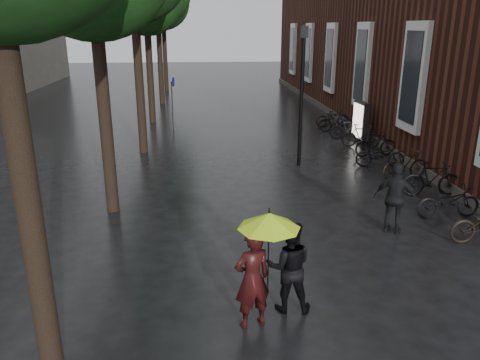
{
  "coord_description": "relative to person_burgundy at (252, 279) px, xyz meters",
  "views": [
    {
      "loc": [
        -1.84,
        -4.76,
        4.65
      ],
      "look_at": [
        -0.88,
        5.46,
        1.25
      ],
      "focal_mm": 35.0,
      "sensor_mm": 36.0,
      "label": 1
    }
  ],
  "objects": [
    {
      "name": "person_burgundy",
      "position": [
        0.0,
        0.0,
        0.0
      ],
      "size": [
        0.71,
        0.58,
        1.68
      ],
      "primitive_type": "imported",
      "rotation": [
        0.0,
        0.0,
        3.47
      ],
      "color": "black",
      "rests_on": "ground"
    },
    {
      "name": "person_black",
      "position": [
        0.67,
        0.4,
        -0.03
      ],
      "size": [
        0.86,
        0.71,
        1.62
      ],
      "primitive_type": "imported",
      "rotation": [
        0.0,
        0.0,
        3.02
      ],
      "color": "black",
      "rests_on": "ground"
    },
    {
      "name": "lime_umbrella",
      "position": [
        0.27,
        0.13,
        0.94
      ],
      "size": [
        1.0,
        1.0,
        1.49
      ],
      "rotation": [
        0.0,
        0.0,
        -0.24
      ],
      "color": "black",
      "rests_on": "ground"
    },
    {
      "name": "pedestrian_walking",
      "position": [
        3.74,
        3.28,
        0.01
      ],
      "size": [
        1.06,
        0.89,
        1.69
      ],
      "primitive_type": "imported",
      "rotation": [
        0.0,
        0.0,
        2.56
      ],
      "color": "black",
      "rests_on": "ground"
    },
    {
      "name": "parked_bicycles",
      "position": [
        5.64,
        8.92,
        -0.38
      ],
      "size": [
        2.1,
        13.64,
        1.02
      ],
      "color": "black",
      "rests_on": "ground"
    },
    {
      "name": "ad_lightbox",
      "position": [
        5.97,
        12.16,
        0.01
      ],
      "size": [
        0.26,
        1.12,
        1.69
      ],
      "rotation": [
        0.0,
        0.0,
        0.05
      ],
      "color": "black",
      "rests_on": "ground"
    },
    {
      "name": "lamp_post",
      "position": [
        2.71,
        8.95,
        1.98
      ],
      "size": [
        0.24,
        0.24,
        4.65
      ],
      "rotation": [
        0.0,
        0.0,
        0.41
      ],
      "color": "black",
      "rests_on": "ground"
    },
    {
      "name": "cycle_sign",
      "position": [
        -1.87,
        15.53,
        0.75
      ],
      "size": [
        0.13,
        0.44,
        2.41
      ],
      "rotation": [
        0.0,
        0.0,
        -0.16
      ],
      "color": "#262628",
      "rests_on": "ground"
    }
  ]
}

